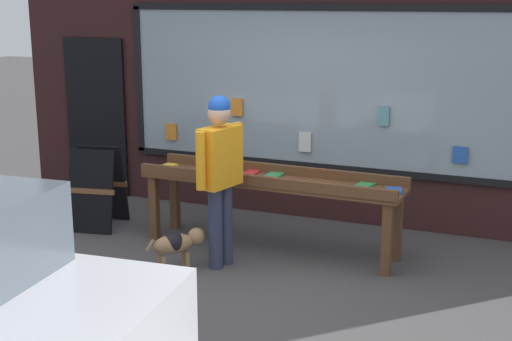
{
  "coord_description": "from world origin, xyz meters",
  "views": [
    {
      "loc": [
        2.59,
        -5.62,
        2.63
      ],
      "look_at": [
        -0.09,
        0.88,
        0.9
      ],
      "focal_mm": 50.0,
      "sensor_mm": 36.0,
      "label": 1
    }
  ],
  "objects_px": {
    "small_dog": "(177,243)",
    "sandwich_board_sign": "(98,187)",
    "person_browsing": "(220,168)",
    "display_table_main": "(271,186)"
  },
  "relations": [
    {
      "from": "small_dog",
      "to": "sandwich_board_sign",
      "type": "bearing_deg",
      "value": 99.13
    },
    {
      "from": "person_browsing",
      "to": "display_table_main",
      "type": "bearing_deg",
      "value": -12.16
    },
    {
      "from": "display_table_main",
      "to": "sandwich_board_sign",
      "type": "bearing_deg",
      "value": -179.22
    },
    {
      "from": "display_table_main",
      "to": "person_browsing",
      "type": "relative_size",
      "value": 1.64
    },
    {
      "from": "person_browsing",
      "to": "sandwich_board_sign",
      "type": "bearing_deg",
      "value": 84.72
    },
    {
      "from": "display_table_main",
      "to": "small_dog",
      "type": "distance_m",
      "value": 1.19
    },
    {
      "from": "sandwich_board_sign",
      "to": "person_browsing",
      "type": "bearing_deg",
      "value": -28.6
    },
    {
      "from": "display_table_main",
      "to": "small_dog",
      "type": "height_order",
      "value": "display_table_main"
    },
    {
      "from": "person_browsing",
      "to": "small_dog",
      "type": "xyz_separation_m",
      "value": [
        -0.33,
        -0.29,
        -0.72
      ]
    },
    {
      "from": "display_table_main",
      "to": "small_dog",
      "type": "relative_size",
      "value": 5.56
    }
  ]
}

